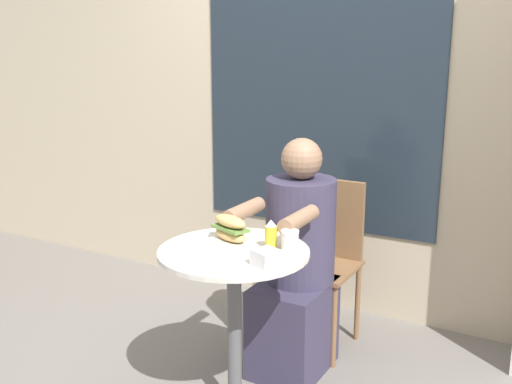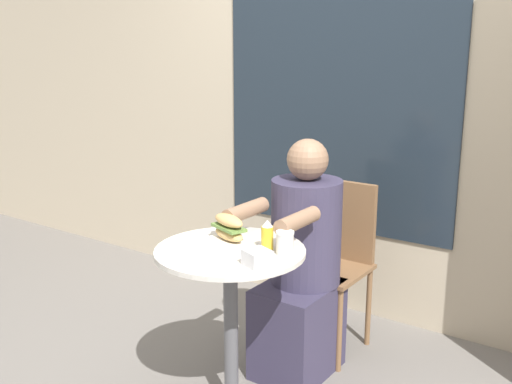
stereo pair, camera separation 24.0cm
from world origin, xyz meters
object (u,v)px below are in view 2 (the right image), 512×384
(drink_cup, at_px, (285,243))
(seated_diner, at_px, (301,274))
(diner_chair, at_px, (336,249))
(cafe_table, at_px, (231,297))
(sandwich_on_plate, at_px, (229,230))
(condiment_bottle, at_px, (267,235))

(drink_cup, bearing_deg, seated_diner, 111.68)
(diner_chair, bearing_deg, seated_diner, 90.13)
(cafe_table, relative_size, seated_diner, 0.66)
(sandwich_on_plate, bearing_deg, seated_diner, 75.07)
(seated_diner, bearing_deg, condiment_bottle, 100.62)
(cafe_table, bearing_deg, sandwich_on_plate, 130.10)
(sandwich_on_plate, bearing_deg, drink_cup, 0.90)
(sandwich_on_plate, bearing_deg, diner_chair, 81.70)
(seated_diner, distance_m, sandwich_on_plate, 0.53)
(diner_chair, height_order, drink_cup, diner_chair)
(seated_diner, relative_size, condiment_bottle, 9.36)
(sandwich_on_plate, xyz_separation_m, condiment_bottle, (0.19, 0.01, 0.01))
(diner_chair, distance_m, sandwich_on_plate, 0.82)
(seated_diner, height_order, condiment_bottle, seated_diner)
(cafe_table, height_order, seated_diner, seated_diner)
(cafe_table, bearing_deg, diner_chair, 86.51)
(seated_diner, distance_m, drink_cup, 0.54)
(sandwich_on_plate, relative_size, drink_cup, 2.10)
(seated_diner, xyz_separation_m, sandwich_on_plate, (-0.11, -0.42, 0.31))
(condiment_bottle, bearing_deg, sandwich_on_plate, -176.17)
(condiment_bottle, bearing_deg, cafe_table, -145.96)
(cafe_table, xyz_separation_m, sandwich_on_plate, (-0.06, 0.07, 0.26))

